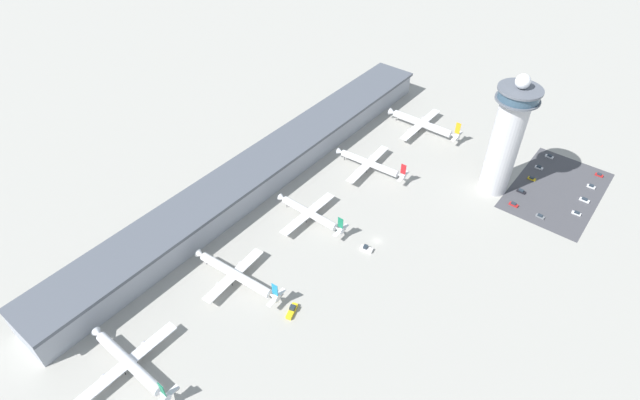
# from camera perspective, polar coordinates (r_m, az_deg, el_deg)

# --- Properties ---
(ground_plane) EXTENTS (1000.00, 1000.00, 0.00)m
(ground_plane) POSITION_cam_1_polar(r_m,az_deg,el_deg) (230.22, 6.51, -4.65)
(ground_plane) COLOR #9E9B93
(terminal_building) EXTENTS (255.19, 25.00, 14.38)m
(terminal_building) POSITION_cam_1_polar(r_m,az_deg,el_deg) (257.90, -6.45, 3.42)
(terminal_building) COLOR #9399A3
(terminal_building) RESTS_ON ground
(control_tower) EXTENTS (19.99, 19.99, 63.63)m
(control_tower) POSITION_cam_1_polar(r_m,az_deg,el_deg) (253.82, 20.53, 6.73)
(control_tower) COLOR #BCBCC1
(control_tower) RESTS_ON ground
(parking_lot_surface) EXTENTS (64.00, 40.00, 0.01)m
(parking_lot_surface) POSITION_cam_1_polar(r_m,az_deg,el_deg) (282.51, 25.43, 1.03)
(parking_lot_surface) COLOR #424247
(parking_lot_surface) RESTS_ON ground
(airplane_gate_alpha) EXTENTS (40.54, 42.51, 12.33)m
(airplane_gate_alpha) POSITION_cam_1_polar(r_m,az_deg,el_deg) (197.83, -20.97, -17.01)
(airplane_gate_alpha) COLOR silver
(airplane_gate_alpha) RESTS_ON ground
(airplane_gate_bravo) EXTENTS (33.61, 44.52, 12.23)m
(airplane_gate_bravo) POSITION_cam_1_polar(r_m,az_deg,el_deg) (212.40, -9.61, -8.43)
(airplane_gate_bravo) COLOR white
(airplane_gate_bravo) RESTS_ON ground
(airplane_gate_charlie) EXTENTS (35.53, 38.61, 11.84)m
(airplane_gate_charlie) POSITION_cam_1_polar(r_m,az_deg,el_deg) (235.66, -1.20, -1.54)
(airplane_gate_charlie) COLOR white
(airplane_gate_charlie) RESTS_ON ground
(airplane_gate_delta) EXTENTS (37.62, 41.42, 12.04)m
(airplane_gate_delta) POSITION_cam_1_polar(r_m,az_deg,el_deg) (266.74, 5.70, 4.17)
(airplane_gate_delta) COLOR white
(airplane_gate_delta) RESTS_ON ground
(airplane_gate_echo) EXTENTS (40.09, 46.00, 13.56)m
(airplane_gate_echo) POSITION_cam_1_polar(r_m,az_deg,el_deg) (303.26, 11.62, 8.52)
(airplane_gate_echo) COLOR white
(airplane_gate_echo) RESTS_ON ground
(service_truck_catering) EXTENTS (7.80, 4.50, 2.83)m
(service_truck_catering) POSITION_cam_1_polar(r_m,az_deg,el_deg) (202.75, -3.22, -12.52)
(service_truck_catering) COLOR black
(service_truck_catering) RESTS_ON ground
(service_truck_fuel) EXTENTS (3.60, 6.01, 2.47)m
(service_truck_fuel) POSITION_cam_1_polar(r_m,az_deg,el_deg) (225.08, 5.31, -5.57)
(service_truck_fuel) COLOR black
(service_truck_fuel) RESTS_ON ground
(car_maroon_suv) EXTENTS (1.98, 4.45, 1.55)m
(car_maroon_suv) POSITION_cam_1_polar(r_m,az_deg,el_deg) (263.85, 21.25, -0.47)
(car_maroon_suv) COLOR black
(car_maroon_suv) RESTS_ON ground
(car_grey_coupe) EXTENTS (1.92, 4.24, 1.60)m
(car_grey_coupe) POSITION_cam_1_polar(r_m,az_deg,el_deg) (293.71, 23.74, 3.42)
(car_grey_coupe) COLOR black
(car_grey_coupe) RESTS_ON ground
(car_black_suv) EXTENTS (1.89, 4.48, 1.59)m
(car_black_suv) POSITION_cam_1_polar(r_m,az_deg,el_deg) (304.87, 24.74, 4.56)
(car_black_suv) COLOR black
(car_black_suv) RESTS_ON ground
(car_green_van) EXTENTS (1.90, 4.46, 1.56)m
(car_green_van) POSITION_cam_1_polar(r_m,az_deg,el_deg) (273.41, 22.00, 0.93)
(car_green_van) COLOR black
(car_green_van) RESTS_ON ground
(car_red_hatchback) EXTENTS (1.84, 4.17, 1.39)m
(car_red_hatchback) POSITION_cam_1_polar(r_m,az_deg,el_deg) (262.02, 23.85, -1.71)
(car_red_hatchback) COLOR black
(car_red_hatchback) RESTS_ON ground
(car_blue_compact) EXTENTS (1.86, 4.03, 1.42)m
(car_blue_compact) POSITION_cam_1_polar(r_m,az_deg,el_deg) (302.56, 29.28, 2.52)
(car_blue_compact) COLOR black
(car_blue_compact) RESTS_ON ground
(car_silver_sedan) EXTENTS (1.94, 4.08, 1.54)m
(car_silver_sedan) POSITION_cam_1_polar(r_m,az_deg,el_deg) (292.06, 28.58, 1.37)
(car_silver_sedan) COLOR black
(car_silver_sedan) RESTS_ON ground
(car_yellow_taxi) EXTENTS (2.03, 4.17, 1.36)m
(car_yellow_taxi) POSITION_cam_1_polar(r_m,az_deg,el_deg) (284.22, 23.04, 2.27)
(car_yellow_taxi) COLOR black
(car_yellow_taxi) RESTS_ON ground
(car_white_wagon) EXTENTS (1.95, 4.39, 1.40)m
(car_white_wagon) POSITION_cam_1_polar(r_m,az_deg,el_deg) (271.36, 27.26, -1.35)
(car_white_wagon) COLOR black
(car_white_wagon) RESTS_ON ground
(car_navy_sedan) EXTENTS (1.94, 4.81, 1.56)m
(car_navy_sedan) POSITION_cam_1_polar(r_m,az_deg,el_deg) (281.29, 27.99, 0.00)
(car_navy_sedan) COLOR black
(car_navy_sedan) RESTS_ON ground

